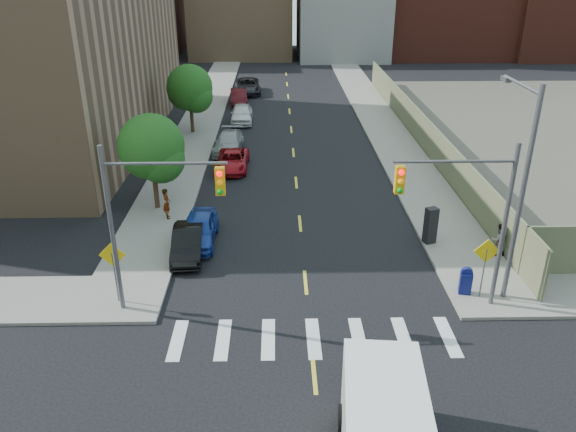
{
  "coord_description": "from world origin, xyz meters",
  "views": [
    {
      "loc": [
        -1.22,
        -13.18,
        13.09
      ],
      "look_at": [
        -0.72,
        10.67,
        2.0
      ],
      "focal_mm": 35.0,
      "sensor_mm": 36.0,
      "label": 1
    }
  ],
  "objects_px": {
    "pedestrian_west": "(167,203)",
    "payphone": "(431,225)",
    "parked_car_blue": "(199,229)",
    "parked_car_red": "(232,161)",
    "pedestrian_east": "(499,239)",
    "mailbox": "(466,281)",
    "parked_car_maroon": "(239,97)",
    "parked_car_white": "(242,114)",
    "parked_car_black": "(188,243)",
    "parked_car_grey": "(248,86)",
    "parked_car_silver": "(229,142)"
  },
  "relations": [
    {
      "from": "parked_car_red",
      "to": "parked_car_maroon",
      "type": "relative_size",
      "value": 1.01
    },
    {
      "from": "payphone",
      "to": "pedestrian_east",
      "type": "distance_m",
      "value": 3.19
    },
    {
      "from": "parked_car_blue",
      "to": "pedestrian_west",
      "type": "relative_size",
      "value": 2.48
    },
    {
      "from": "parked_car_grey",
      "to": "pedestrian_east",
      "type": "height_order",
      "value": "pedestrian_east"
    },
    {
      "from": "payphone",
      "to": "parked_car_red",
      "type": "bearing_deg",
      "value": 113.86
    },
    {
      "from": "parked_car_black",
      "to": "parked_car_grey",
      "type": "xyz_separation_m",
      "value": [
        1.3,
        34.99,
        0.1
      ]
    },
    {
      "from": "parked_car_blue",
      "to": "parked_car_silver",
      "type": "xyz_separation_m",
      "value": [
        0.4,
        14.41,
        -0.03
      ]
    },
    {
      "from": "mailbox",
      "to": "parked_car_maroon",
      "type": "bearing_deg",
      "value": 120.87
    },
    {
      "from": "pedestrian_west",
      "to": "payphone",
      "type": "bearing_deg",
      "value": -122.45
    },
    {
      "from": "parked_car_blue",
      "to": "parked_car_silver",
      "type": "distance_m",
      "value": 14.42
    },
    {
      "from": "parked_car_black",
      "to": "mailbox",
      "type": "xyz_separation_m",
      "value": [
        12.15,
        -3.85,
        0.08
      ]
    },
    {
      "from": "parked_car_grey",
      "to": "pedestrian_west",
      "type": "distance_m",
      "value": 31.21
    },
    {
      "from": "parked_car_blue",
      "to": "mailbox",
      "type": "distance_m",
      "value": 12.85
    },
    {
      "from": "mailbox",
      "to": "payphone",
      "type": "distance_m",
      "value": 4.65
    },
    {
      "from": "parked_car_blue",
      "to": "pedestrian_west",
      "type": "xyz_separation_m",
      "value": [
        -2.03,
        2.63,
        0.28
      ]
    },
    {
      "from": "parked_car_black",
      "to": "parked_car_maroon",
      "type": "relative_size",
      "value": 0.91
    },
    {
      "from": "parked_car_blue",
      "to": "mailbox",
      "type": "bearing_deg",
      "value": -23.13
    },
    {
      "from": "parked_car_silver",
      "to": "pedestrian_east",
      "type": "distance_m",
      "value": 21.41
    },
    {
      "from": "parked_car_black",
      "to": "parked_car_silver",
      "type": "height_order",
      "value": "parked_car_silver"
    },
    {
      "from": "parked_car_white",
      "to": "pedestrian_east",
      "type": "height_order",
      "value": "pedestrian_east"
    },
    {
      "from": "parked_car_black",
      "to": "pedestrian_east",
      "type": "relative_size",
      "value": 2.51
    },
    {
      "from": "parked_car_black",
      "to": "mailbox",
      "type": "relative_size",
      "value": 3.3
    },
    {
      "from": "parked_car_red",
      "to": "mailbox",
      "type": "relative_size",
      "value": 3.66
    },
    {
      "from": "parked_car_white",
      "to": "pedestrian_east",
      "type": "bearing_deg",
      "value": -61.97
    },
    {
      "from": "parked_car_white",
      "to": "parked_car_grey",
      "type": "bearing_deg",
      "value": 89.05
    },
    {
      "from": "parked_car_maroon",
      "to": "parked_car_red",
      "type": "bearing_deg",
      "value": -92.39
    },
    {
      "from": "payphone",
      "to": "pedestrian_east",
      "type": "relative_size",
      "value": 1.15
    },
    {
      "from": "parked_car_red",
      "to": "mailbox",
      "type": "distance_m",
      "value": 19.12
    },
    {
      "from": "parked_car_maroon",
      "to": "parked_car_blue",
      "type": "bearing_deg",
      "value": -94.98
    },
    {
      "from": "mailbox",
      "to": "pedestrian_east",
      "type": "bearing_deg",
      "value": 64.49
    },
    {
      "from": "parked_car_grey",
      "to": "payphone",
      "type": "distance_m",
      "value": 35.79
    },
    {
      "from": "parked_car_silver",
      "to": "pedestrian_east",
      "type": "height_order",
      "value": "pedestrian_east"
    },
    {
      "from": "parked_car_red",
      "to": "payphone",
      "type": "height_order",
      "value": "payphone"
    },
    {
      "from": "parked_car_blue",
      "to": "parked_car_grey",
      "type": "height_order",
      "value": "parked_car_grey"
    },
    {
      "from": "parked_car_red",
      "to": "pedestrian_east",
      "type": "height_order",
      "value": "pedestrian_east"
    },
    {
      "from": "parked_car_blue",
      "to": "payphone",
      "type": "relative_size",
      "value": 2.28
    },
    {
      "from": "parked_car_red",
      "to": "parked_car_grey",
      "type": "xyz_separation_m",
      "value": [
        0.0,
        23.09,
        0.15
      ]
    },
    {
      "from": "parked_car_silver",
      "to": "mailbox",
      "type": "relative_size",
      "value": 3.89
    },
    {
      "from": "parked_car_blue",
      "to": "parked_car_white",
      "type": "distance_m",
      "value": 22.39
    },
    {
      "from": "parked_car_black",
      "to": "parked_car_silver",
      "type": "bearing_deg",
      "value": 83.37
    },
    {
      "from": "parked_car_red",
      "to": "parked_car_white",
      "type": "bearing_deg",
      "value": 91.35
    },
    {
      "from": "parked_car_silver",
      "to": "parked_car_grey",
      "type": "height_order",
      "value": "parked_car_grey"
    },
    {
      "from": "pedestrian_west",
      "to": "pedestrian_east",
      "type": "relative_size",
      "value": 1.06
    },
    {
      "from": "parked_car_white",
      "to": "parked_car_black",
      "type": "bearing_deg",
      "value": -94.09
    },
    {
      "from": "parked_car_maroon",
      "to": "pedestrian_west",
      "type": "distance_m",
      "value": 26.24
    },
    {
      "from": "parked_car_black",
      "to": "pedestrian_west",
      "type": "bearing_deg",
      "value": 109.15
    },
    {
      "from": "parked_car_grey",
      "to": "pedestrian_east",
      "type": "relative_size",
      "value": 3.43
    },
    {
      "from": "pedestrian_east",
      "to": "parked_car_white",
      "type": "bearing_deg",
      "value": -62.9
    },
    {
      "from": "parked_car_black",
      "to": "parked_car_maroon",
      "type": "height_order",
      "value": "parked_car_maroon"
    },
    {
      "from": "parked_car_grey",
      "to": "pedestrian_east",
      "type": "bearing_deg",
      "value": -74.34
    }
  ]
}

